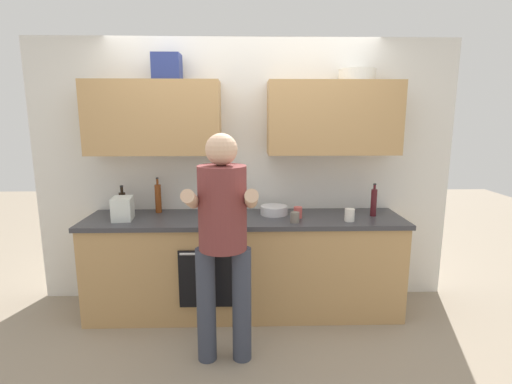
{
  "coord_description": "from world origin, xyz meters",
  "views": [
    {
      "loc": [
        0.02,
        -3.36,
        1.79
      ],
      "look_at": [
        0.1,
        -0.1,
        1.15
      ],
      "focal_mm": 27.1,
      "sensor_mm": 36.0,
      "label": 1
    }
  ],
  "objects_px": {
    "mixing_bowl": "(274,210)",
    "grocery_bag_produce": "(123,209)",
    "bottle_soy": "(123,202)",
    "cup_stoneware": "(295,217)",
    "cup_ceramic": "(298,212)",
    "bottle_vinegar": "(158,198)",
    "bottle_soda": "(222,206)",
    "bottle_wine": "(374,202)",
    "cup_coffee": "(350,215)",
    "person_standing": "(223,232)",
    "bottle_water": "(208,210)"
  },
  "relations": [
    {
      "from": "cup_stoneware",
      "to": "grocery_bag_produce",
      "type": "relative_size",
      "value": 0.42
    },
    {
      "from": "bottle_water",
      "to": "bottle_wine",
      "type": "distance_m",
      "value": 1.49
    },
    {
      "from": "person_standing",
      "to": "bottle_wine",
      "type": "bearing_deg",
      "value": 29.99
    },
    {
      "from": "bottle_soda",
      "to": "bottle_wine",
      "type": "relative_size",
      "value": 0.74
    },
    {
      "from": "bottle_vinegar",
      "to": "cup_stoneware",
      "type": "xyz_separation_m",
      "value": [
        1.24,
        -0.39,
        -0.09
      ]
    },
    {
      "from": "bottle_water",
      "to": "bottle_wine",
      "type": "xyz_separation_m",
      "value": [
        1.48,
        0.17,
        0.02
      ]
    },
    {
      "from": "cup_ceramic",
      "to": "bottle_soda",
      "type": "bearing_deg",
      "value": 172.03
    },
    {
      "from": "grocery_bag_produce",
      "to": "bottle_water",
      "type": "bearing_deg",
      "value": -7.65
    },
    {
      "from": "bottle_water",
      "to": "cup_coffee",
      "type": "relative_size",
      "value": 2.37
    },
    {
      "from": "bottle_soda",
      "to": "bottle_water",
      "type": "distance_m",
      "value": 0.24
    },
    {
      "from": "person_standing",
      "to": "bottle_water",
      "type": "height_order",
      "value": "person_standing"
    },
    {
      "from": "person_standing",
      "to": "cup_stoneware",
      "type": "xyz_separation_m",
      "value": [
        0.58,
        0.56,
        -0.05
      ]
    },
    {
      "from": "cup_coffee",
      "to": "grocery_bag_produce",
      "type": "height_order",
      "value": "grocery_bag_produce"
    },
    {
      "from": "bottle_wine",
      "to": "cup_coffee",
      "type": "distance_m",
      "value": 0.32
    },
    {
      "from": "person_standing",
      "to": "bottle_water",
      "type": "xyz_separation_m",
      "value": [
        -0.16,
        0.59,
        0.01
      ]
    },
    {
      "from": "bottle_soy",
      "to": "bottle_wine",
      "type": "bearing_deg",
      "value": -4.31
    },
    {
      "from": "bottle_soda",
      "to": "bottle_water",
      "type": "height_order",
      "value": "bottle_water"
    },
    {
      "from": "cup_coffee",
      "to": "cup_ceramic",
      "type": "distance_m",
      "value": 0.45
    },
    {
      "from": "bottle_vinegar",
      "to": "grocery_bag_produce",
      "type": "bearing_deg",
      "value": -134.91
    },
    {
      "from": "cup_ceramic",
      "to": "grocery_bag_produce",
      "type": "xyz_separation_m",
      "value": [
        -1.54,
        -0.02,
        0.05
      ]
    },
    {
      "from": "cup_ceramic",
      "to": "bottle_soy",
      "type": "bearing_deg",
      "value": 171.92
    },
    {
      "from": "cup_stoneware",
      "to": "grocery_bag_produce",
      "type": "bearing_deg",
      "value": 174.88
    },
    {
      "from": "bottle_wine",
      "to": "cup_stoneware",
      "type": "xyz_separation_m",
      "value": [
        -0.74,
        -0.2,
        -0.08
      ]
    },
    {
      "from": "person_standing",
      "to": "bottle_soda",
      "type": "relative_size",
      "value": 7.58
    },
    {
      "from": "bottle_vinegar",
      "to": "bottle_soda",
      "type": "height_order",
      "value": "bottle_vinegar"
    },
    {
      "from": "bottle_vinegar",
      "to": "bottle_soy",
      "type": "height_order",
      "value": "bottle_vinegar"
    },
    {
      "from": "bottle_water",
      "to": "cup_coffee",
      "type": "height_order",
      "value": "bottle_water"
    },
    {
      "from": "bottle_vinegar",
      "to": "cup_coffee",
      "type": "height_order",
      "value": "bottle_vinegar"
    },
    {
      "from": "bottle_soy",
      "to": "mixing_bowl",
      "type": "xyz_separation_m",
      "value": [
        1.41,
        -0.1,
        -0.07
      ]
    },
    {
      "from": "cup_stoneware",
      "to": "mixing_bowl",
      "type": "bearing_deg",
      "value": 119.02
    },
    {
      "from": "mixing_bowl",
      "to": "grocery_bag_produce",
      "type": "relative_size",
      "value": 1.16
    },
    {
      "from": "mixing_bowl",
      "to": "grocery_bag_produce",
      "type": "height_order",
      "value": "grocery_bag_produce"
    },
    {
      "from": "bottle_water",
      "to": "mixing_bowl",
      "type": "relative_size",
      "value": 1.03
    },
    {
      "from": "bottle_soy",
      "to": "cup_stoneware",
      "type": "distance_m",
      "value": 1.61
    },
    {
      "from": "bottle_soy",
      "to": "bottle_water",
      "type": "bearing_deg",
      "value": -22.66
    },
    {
      "from": "cup_ceramic",
      "to": "cup_stoneware",
      "type": "bearing_deg",
      "value": -107.3
    },
    {
      "from": "bottle_wine",
      "to": "mixing_bowl",
      "type": "relative_size",
      "value": 1.19
    },
    {
      "from": "cup_coffee",
      "to": "bottle_vinegar",
      "type": "bearing_deg",
      "value": 168.37
    },
    {
      "from": "mixing_bowl",
      "to": "grocery_bag_produce",
      "type": "bearing_deg",
      "value": -173.64
    },
    {
      "from": "cup_stoneware",
      "to": "mixing_bowl",
      "type": "relative_size",
      "value": 0.36
    },
    {
      "from": "bottle_soy",
      "to": "cup_stoneware",
      "type": "height_order",
      "value": "bottle_soy"
    },
    {
      "from": "bottle_vinegar",
      "to": "cup_coffee",
      "type": "relative_size",
      "value": 3.05
    },
    {
      "from": "bottle_vinegar",
      "to": "bottle_soy",
      "type": "bearing_deg",
      "value": -178.36
    },
    {
      "from": "cup_coffee",
      "to": "grocery_bag_produce",
      "type": "xyz_separation_m",
      "value": [
        -1.97,
        0.1,
        0.05
      ]
    },
    {
      "from": "mixing_bowl",
      "to": "bottle_soy",
      "type": "bearing_deg",
      "value": 176.11
    },
    {
      "from": "bottle_soda",
      "to": "cup_stoneware",
      "type": "xyz_separation_m",
      "value": [
        0.63,
        -0.24,
        -0.05
      ]
    },
    {
      "from": "bottle_soda",
      "to": "cup_stoneware",
      "type": "distance_m",
      "value": 0.68
    },
    {
      "from": "cup_ceramic",
      "to": "grocery_bag_produce",
      "type": "bearing_deg",
      "value": -179.42
    },
    {
      "from": "bottle_soda",
      "to": "mixing_bowl",
      "type": "xyz_separation_m",
      "value": [
        0.48,
        0.04,
        -0.05
      ]
    },
    {
      "from": "person_standing",
      "to": "bottle_vinegar",
      "type": "distance_m",
      "value": 1.15
    }
  ]
}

